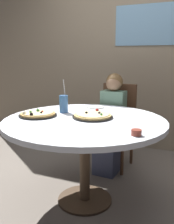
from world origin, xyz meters
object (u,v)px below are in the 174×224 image
Objects in this scene: pizza_cheese at (38,114)px; plate_small at (96,107)px; dining_table at (85,129)px; sauce_bowl at (136,133)px; diner_child at (111,128)px; pizza_veggie at (93,116)px; chair_wooden at (116,120)px; soda_cup at (64,104)px.

pizza_cheese is 1.85× the size of plate_small.
dining_table is 0.58m from sauce_bowl.
pizza_veggie is (0.05, -0.64, 0.28)m from diner_child.
soda_cup is (-0.29, -0.74, 0.30)m from chair_wooden.
pizza_cheese is (-0.43, -0.95, 0.24)m from chair_wooden.
dining_table is 19.31× the size of sauce_bowl.
pizza_veggie reaches higher than dining_table.
soda_cup is at bearing 151.10° from sauce_bowl.
pizza_cheese is (-0.42, -0.06, 0.10)m from dining_table.
diner_child is at bearing 61.46° from pizza_cheese.
diner_child is 3.52× the size of soda_cup.
pizza_cheese is at bearing -120.57° from plate_small.
plate_small is at bearing 108.51° from pizza_veggie.
plate_small reaches higher than dining_table.
sauce_bowl reaches higher than plate_small.
soda_cup is (0.14, 0.22, 0.06)m from pizza_cheese.
diner_child reaches higher than chair_wooden.
plate_small is at bearing 59.43° from pizza_cheese.
diner_child reaches higher than plate_small.
pizza_veggie is at bearing -14.19° from soda_cup.
sauce_bowl is (0.49, -1.17, 0.24)m from chair_wooden.
soda_cup is (-0.33, 0.08, 0.07)m from pizza_veggie.
sauce_bowl is at bearing -28.82° from dining_table.
diner_child reaches higher than pizza_cheese.
pizza_cheese is at bearing -163.84° from pizza_veggie.
pizza_cheese is at bearing -114.18° from chair_wooden.
pizza_cheese is 1.08× the size of soda_cup.
diner_child is at bearing 66.97° from plate_small.
diner_child is 1.14m from sauce_bowl.
pizza_veggie is (0.04, 0.07, 0.10)m from dining_table.
sauce_bowl is (0.78, -0.43, -0.06)m from soda_cup.
chair_wooden is 0.84m from soda_cup.
sauce_bowl is (0.45, -0.35, 0.00)m from pizza_veggie.
sauce_bowl is (0.92, -0.21, 0.00)m from pizza_cheese.
dining_table is at bearing -120.13° from pizza_veggie.
soda_cup is at bearing 57.06° from pizza_cheese.
dining_table is at bearing -78.89° from plate_small.
soda_cup is at bearing 150.97° from dining_table.
diner_child reaches higher than sauce_bowl.
diner_child is 6.01× the size of plate_small.
chair_wooden reaches higher than pizza_cheese.
pizza_veggie is 1.93× the size of plate_small.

